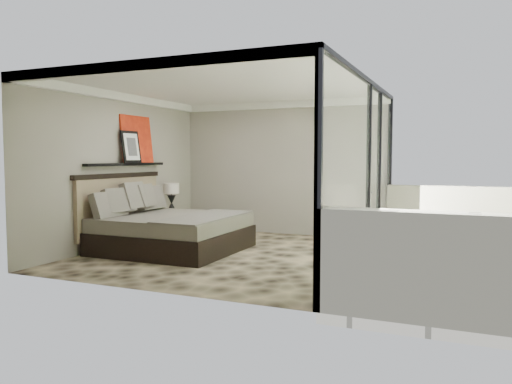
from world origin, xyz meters
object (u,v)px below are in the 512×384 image
at_px(bed, 167,229).
at_px(ottoman, 475,243).
at_px(nightstand, 171,222).
at_px(table_lamp, 172,193).
at_px(lounger, 421,256).

xyz_separation_m(bed, ottoman, (4.96, 1.27, -0.11)).
bearing_deg(nightstand, ottoman, -15.13).
distance_m(nightstand, table_lamp, 0.61).
xyz_separation_m(bed, table_lamp, (-0.82, 1.41, 0.52)).
bearing_deg(lounger, nightstand, 162.98).
bearing_deg(ottoman, nightstand, 179.02).
distance_m(table_lamp, ottoman, 5.82).
bearing_deg(table_lamp, lounger, -12.92).
distance_m(nightstand, ottoman, 5.77).
relative_size(nightstand, lounger, 0.36).
xyz_separation_m(table_lamp, lounger, (5.06, -1.16, -0.70)).
bearing_deg(bed, lounger, 3.40).
distance_m(bed, nightstand, 1.59).
bearing_deg(ottoman, bed, -165.67).
bearing_deg(lounger, bed, 178.83).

